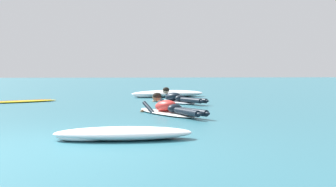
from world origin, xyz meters
The scene contains 6 objects.
ground_plane centered at (0.00, 10.00, 0.00)m, with size 120.00×120.00×0.00m, color #2D6B7A.
surfer_near centered at (2.12, 4.05, 0.14)m, with size 1.49×2.61×0.53m.
surfer_far centered at (2.77, 7.65, 0.14)m, with size 1.65×2.41×0.55m.
drifting_surfboard centered at (-2.09, 8.60, 0.03)m, with size 2.07×1.54×0.16m.
whitewater_front centered at (2.89, 10.96, 0.13)m, with size 3.10×1.65×0.27m.
whitewater_mid_right centered at (1.05, 0.57, 0.09)m, with size 2.03×0.67×0.19m.
Camera 1 is at (0.99, -5.59, 0.99)m, focal length 45.33 mm.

